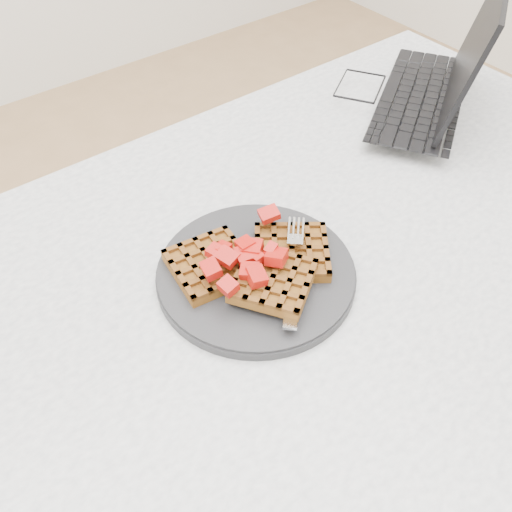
% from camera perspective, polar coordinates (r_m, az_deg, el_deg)
% --- Properties ---
extents(ground, '(4.00, 4.00, 0.00)m').
position_cam_1_polar(ground, '(1.40, 4.41, -21.97)').
color(ground, tan).
rests_on(ground, ground).
extents(table, '(1.20, 0.80, 0.75)m').
position_cam_1_polar(table, '(0.85, 6.80, -5.59)').
color(table, silver).
rests_on(table, ground).
extents(plate, '(0.25, 0.25, 0.02)m').
position_cam_1_polar(plate, '(0.73, -0.00, -1.75)').
color(plate, black).
rests_on(plate, table).
extents(waffles, '(0.21, 0.19, 0.03)m').
position_cam_1_polar(waffles, '(0.71, 0.20, -0.88)').
color(waffles, brown).
rests_on(waffles, plate).
extents(strawberry_pile, '(0.15, 0.15, 0.02)m').
position_cam_1_polar(strawberry_pile, '(0.69, -0.00, 0.80)').
color(strawberry_pile, '#910200').
rests_on(strawberry_pile, waffles).
extents(fork, '(0.14, 0.15, 0.02)m').
position_cam_1_polar(fork, '(0.71, 3.76, -1.28)').
color(fork, silver).
rests_on(fork, plate).
extents(laptop, '(0.40, 0.38, 0.23)m').
position_cam_1_polar(laptop, '(1.07, 14.96, 15.96)').
color(laptop, black).
rests_on(laptop, table).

